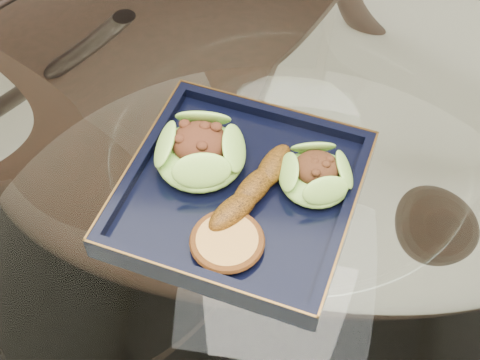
# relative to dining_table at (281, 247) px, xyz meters

# --- Properties ---
(dining_table) EXTENTS (1.13, 1.13, 0.77)m
(dining_table) POSITION_rel_dining_table_xyz_m (0.00, 0.00, 0.00)
(dining_table) COLOR white
(dining_table) RESTS_ON ground
(dining_chair) EXTENTS (0.53, 0.53, 0.95)m
(dining_chair) POSITION_rel_dining_table_xyz_m (-0.17, 0.51, -0.06)
(dining_chair) COLOR black
(dining_chair) RESTS_ON ground
(navy_plate) EXTENTS (0.32, 0.32, 0.02)m
(navy_plate) POSITION_rel_dining_table_xyz_m (-0.05, -0.04, 0.17)
(navy_plate) COLOR black
(navy_plate) RESTS_ON dining_table
(lettuce_wrap_left) EXTENTS (0.13, 0.13, 0.04)m
(lettuce_wrap_left) POSITION_rel_dining_table_xyz_m (-0.11, -0.01, 0.20)
(lettuce_wrap_left) COLOR #76AD32
(lettuce_wrap_left) RESTS_ON navy_plate
(lettuce_wrap_right) EXTENTS (0.10, 0.10, 0.03)m
(lettuce_wrap_right) POSITION_rel_dining_table_xyz_m (0.03, -0.02, 0.20)
(lettuce_wrap_right) COLOR #538C28
(lettuce_wrap_right) RESTS_ON navy_plate
(roasted_plantain) EXTENTS (0.10, 0.14, 0.03)m
(roasted_plantain) POSITION_rel_dining_table_xyz_m (-0.04, -0.05, 0.20)
(roasted_plantain) COLOR #693C0B
(roasted_plantain) RESTS_ON navy_plate
(crumb_patty) EXTENTS (0.08, 0.08, 0.01)m
(crumb_patty) POSITION_rel_dining_table_xyz_m (-0.06, -0.12, 0.19)
(crumb_patty) COLOR #C68C42
(crumb_patty) RESTS_ON navy_plate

